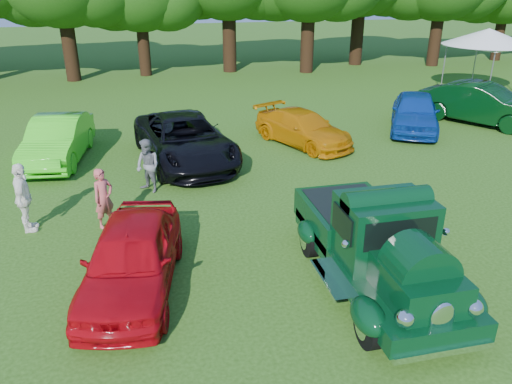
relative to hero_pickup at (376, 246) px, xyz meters
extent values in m
plane|color=#254810|center=(-1.48, 0.84, -0.87)|extent=(120.00, 120.00, 0.00)
cylinder|color=black|center=(-0.90, -1.72, -0.47)|extent=(0.24, 0.80, 0.80)
cylinder|color=black|center=(0.90, -1.72, -0.47)|extent=(0.24, 0.80, 0.80)
cylinder|color=black|center=(-0.90, 1.36, -0.47)|extent=(0.24, 0.80, 0.80)
cylinder|color=black|center=(0.90, 1.36, -0.47)|extent=(0.24, 0.80, 0.80)
cube|color=black|center=(0.00, -0.10, -0.31)|extent=(1.86, 4.88, 0.37)
cube|color=black|center=(0.00, -1.56, 0.12)|extent=(1.19, 1.57, 0.67)
cube|color=black|center=(0.00, -0.24, 0.49)|extent=(1.69, 1.25, 1.30)
cube|color=black|center=(0.00, -0.83, 0.72)|extent=(1.41, 0.07, 0.56)
cube|color=black|center=(0.00, 1.39, -0.01)|extent=(1.86, 2.22, 0.63)
cube|color=black|center=(0.00, 1.39, 0.30)|extent=(1.60, 1.95, 0.05)
ellipsoid|color=black|center=(-0.93, -1.72, -0.27)|extent=(0.54, 0.93, 0.54)
ellipsoid|color=black|center=(0.93, -1.72, -0.27)|extent=(0.54, 0.93, 0.54)
ellipsoid|color=black|center=(-0.96, 1.36, -0.28)|extent=(0.41, 0.78, 0.46)
ellipsoid|color=black|center=(0.96, 1.36, -0.28)|extent=(0.41, 0.78, 0.46)
ellipsoid|color=white|center=(0.00, -2.37, -0.01)|extent=(0.44, 0.13, 0.65)
sphere|color=white|center=(-0.61, -2.30, 0.06)|extent=(0.30, 0.30, 0.30)
sphere|color=white|center=(0.61, -2.30, 0.06)|extent=(0.30, 0.30, 0.30)
cube|color=white|center=(0.00, -2.54, -0.50)|extent=(1.76, 0.12, 0.12)
cube|color=white|center=(0.00, 2.50, -0.44)|extent=(1.76, 0.12, 0.12)
imported|color=#AD070F|center=(-4.77, 0.93, -0.16)|extent=(2.45, 4.46, 1.44)
imported|color=#39D91C|center=(-7.17, 9.26, -0.13)|extent=(2.11, 4.68, 1.49)
imported|color=black|center=(-3.01, 8.21, -0.09)|extent=(3.47, 5.96, 1.56)
imported|color=#BA6C06|center=(1.46, 9.12, -0.26)|extent=(3.37, 4.59, 1.23)
imported|color=navy|center=(6.43, 9.85, -0.11)|extent=(3.70, 4.78, 1.52)
imported|color=black|center=(9.71, 10.12, -0.03)|extent=(4.28, 5.25, 1.68)
imported|color=#BD4E4E|center=(-5.43, 3.88, -0.10)|extent=(0.67, 0.65, 1.54)
imported|color=slate|center=(-4.29, 5.89, -0.09)|extent=(0.95, 0.97, 1.57)
imported|color=white|center=(-7.30, 4.07, 0.01)|extent=(0.49, 1.06, 1.76)
cube|color=white|center=(13.29, 15.23, 1.61)|extent=(3.93, 3.93, 0.12)
cone|color=white|center=(13.29, 15.23, 2.07)|extent=(5.76, 5.76, 0.81)
cylinder|color=slate|center=(12.50, 13.46, 0.34)|extent=(0.06, 0.06, 2.43)
cylinder|color=slate|center=(11.52, 16.02, 0.34)|extent=(0.06, 0.06, 2.43)
cylinder|color=slate|center=(14.08, 17.00, 0.34)|extent=(0.06, 0.06, 2.43)
cylinder|color=black|center=(-8.11, 23.95, 1.19)|extent=(0.82, 0.82, 4.12)
cylinder|color=black|center=(-3.85, 24.72, 0.93)|extent=(0.72, 0.72, 3.60)
cylinder|color=black|center=(1.57, 24.87, 1.29)|extent=(0.87, 0.87, 4.34)
cylinder|color=black|center=(6.37, 23.47, 1.24)|extent=(0.85, 0.85, 4.24)
cylinder|color=black|center=(10.72, 25.63, 1.30)|extent=(0.87, 0.87, 4.34)
cylinder|color=black|center=(15.76, 23.93, 1.14)|extent=(0.81, 0.81, 4.03)
cylinder|color=black|center=(21.69, 25.09, 0.88)|extent=(0.70, 0.70, 3.50)
camera|label=1|loc=(-4.31, -7.93, 4.98)|focal=35.00mm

